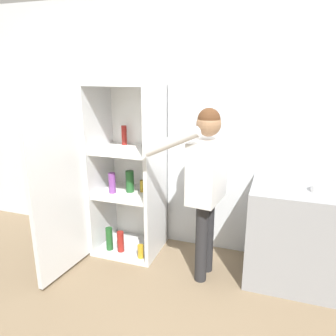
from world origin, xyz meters
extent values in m
plane|color=#7A664C|center=(0.00, 0.00, 0.00)|extent=(12.00, 12.00, 0.00)
cube|color=silver|center=(0.00, 0.98, 1.27)|extent=(7.00, 0.06, 2.55)
cube|color=silver|center=(-0.38, 0.64, 0.02)|extent=(0.65, 0.58, 0.04)
cube|color=silver|center=(-0.38, 0.64, 1.73)|extent=(0.65, 0.58, 0.04)
cube|color=white|center=(-0.38, 0.91, 0.87)|extent=(0.65, 0.03, 1.68)
cube|color=silver|center=(-0.69, 0.64, 0.87)|extent=(0.03, 0.58, 1.68)
cube|color=silver|center=(-0.07, 0.64, 0.87)|extent=(0.04, 0.58, 1.68)
cube|color=white|center=(-0.38, 0.64, 0.63)|extent=(0.58, 0.51, 0.02)
cube|color=white|center=(-0.38, 0.64, 1.08)|extent=(0.58, 0.51, 0.02)
cube|color=silver|center=(-0.76, 0.02, 0.87)|extent=(0.11, 0.65, 1.68)
cylinder|color=#1E5123|center=(-0.37, 0.66, 0.75)|extent=(0.08, 0.08, 0.22)
cylinder|color=#B78C1E|center=(-0.25, 0.71, 0.70)|extent=(0.06, 0.06, 0.12)
cylinder|color=#723884|center=(-0.53, 0.57, 0.75)|extent=(0.07, 0.07, 0.21)
cylinder|color=#1E5123|center=(-0.54, 0.48, 0.16)|extent=(0.07, 0.07, 0.25)
cylinder|color=maroon|center=(-0.50, 0.82, 1.20)|extent=(0.06, 0.06, 0.20)
cylinder|color=maroon|center=(-0.42, 0.49, 0.14)|extent=(0.07, 0.07, 0.22)
cylinder|color=#B78C1E|center=(-0.17, 0.44, 0.10)|extent=(0.06, 0.06, 0.14)
cylinder|color=#262628|center=(0.47, 0.33, 0.38)|extent=(0.11, 0.11, 0.75)
cylinder|color=#262628|center=(0.49, 0.50, 0.38)|extent=(0.11, 0.11, 0.75)
cube|color=silver|center=(0.48, 0.42, 1.02)|extent=(0.29, 0.45, 0.53)
sphere|color=#8C6647|center=(0.48, 0.42, 1.42)|extent=(0.21, 0.21, 0.21)
sphere|color=#4C2D19|center=(0.48, 0.42, 1.46)|extent=(0.19, 0.19, 0.19)
cylinder|color=silver|center=(0.23, 0.21, 1.29)|extent=(0.50, 0.14, 0.29)
cylinder|color=silver|center=(0.51, 0.65, 0.99)|extent=(0.08, 0.08, 0.50)
cube|color=gray|center=(1.24, 0.61, 0.44)|extent=(0.79, 0.63, 0.89)
cylinder|color=white|center=(1.40, 0.57, 0.92)|extent=(0.16, 0.16, 0.06)
camera|label=1|loc=(1.03, -2.22, 1.84)|focal=35.00mm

